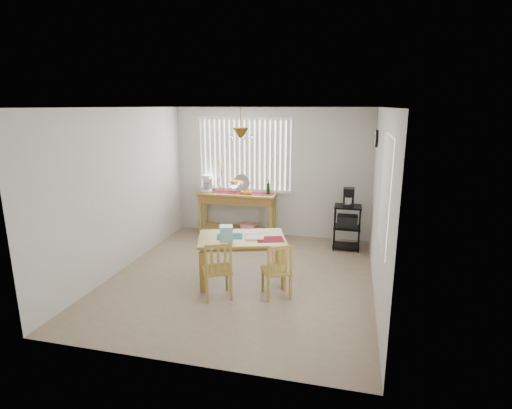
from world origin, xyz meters
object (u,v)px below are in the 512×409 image
(sideboard, at_px, (237,204))
(wire_cart, at_px, (347,223))
(chair_left, at_px, (217,270))
(chair_right, at_px, (277,271))
(cart_items, at_px, (349,197))
(dining_table, at_px, (242,242))

(sideboard, relative_size, wire_cart, 1.91)
(chair_left, relative_size, chair_right, 1.04)
(cart_items, xyz_separation_m, dining_table, (-1.53, -1.81, -0.37))
(sideboard, relative_size, chair_left, 1.90)
(sideboard, bearing_deg, dining_table, -71.95)
(cart_items, bearing_deg, dining_table, -130.15)
(wire_cart, bearing_deg, sideboard, 172.34)
(cart_items, distance_m, dining_table, 2.40)
(sideboard, height_order, chair_right, sideboard)
(chair_left, bearing_deg, chair_right, 14.60)
(dining_table, distance_m, chair_left, 0.70)
(wire_cart, height_order, cart_items, cart_items)
(cart_items, height_order, dining_table, cart_items)
(dining_table, relative_size, chair_left, 1.77)
(dining_table, bearing_deg, chair_right, -34.67)
(sideboard, height_order, chair_left, sideboard)
(sideboard, xyz_separation_m, cart_items, (2.21, -0.29, 0.32))
(dining_table, bearing_deg, chair_left, -105.16)
(sideboard, relative_size, dining_table, 1.07)
(dining_table, relative_size, chair_right, 1.84)
(sideboard, xyz_separation_m, wire_cart, (2.21, -0.30, -0.17))
(chair_left, distance_m, chair_right, 0.83)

